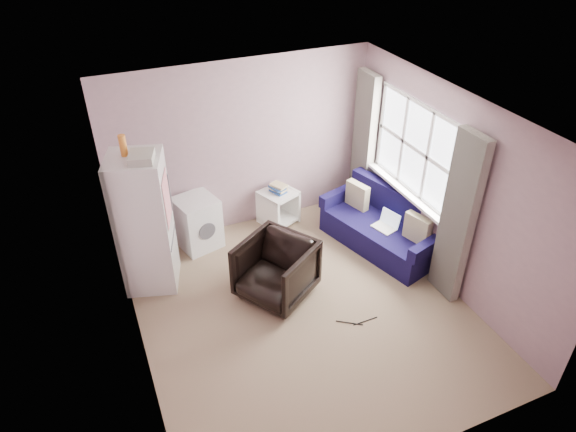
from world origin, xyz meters
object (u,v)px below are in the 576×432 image
fridge (144,223)px  washing_machine (197,222)px  sofa (384,227)px  side_table (278,204)px  armchair (276,267)px

fridge → washing_machine: bearing=52.8°
fridge → sofa: bearing=8.4°
fridge → side_table: (2.01, 0.63, -0.61)m
sofa → washing_machine: bearing=140.8°
washing_machine → fridge: bearing=-158.8°
washing_machine → sofa: (2.42, -1.02, -0.11)m
fridge → washing_machine: (0.75, 0.54, -0.52)m
armchair → washing_machine: armchair is taller
fridge → sofa: fridge is taller
armchair → sofa: size_ratio=0.44×
armchair → fridge: fridge is taller
side_table → sofa: 1.61m
fridge → side_table: size_ratio=3.13×
side_table → sofa: size_ratio=0.34×
washing_machine → sofa: 2.63m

